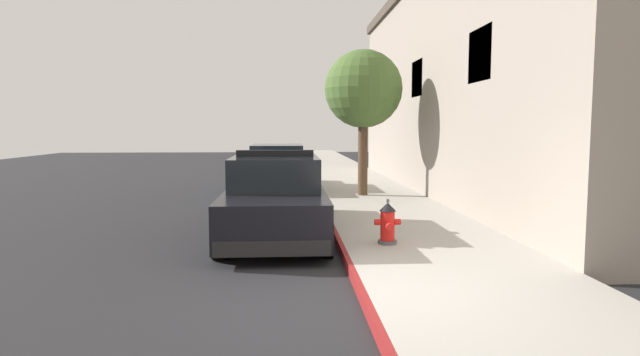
% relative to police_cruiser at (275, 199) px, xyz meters
% --- Properties ---
extents(ground_plane, '(31.20, 60.00, 0.20)m').
position_rel_police_cruiser_xyz_m(ground_plane, '(-3.31, 5.84, -0.84)').
color(ground_plane, '#232326').
extents(sidewalk_pavement, '(3.02, 60.00, 0.16)m').
position_rel_police_cruiser_xyz_m(sidewalk_pavement, '(2.69, 5.84, -0.67)').
color(sidewalk_pavement, '#ADA89E').
rests_on(sidewalk_pavement, ground).
extents(curb_painted_edge, '(0.08, 60.00, 0.16)m').
position_rel_police_cruiser_xyz_m(curb_painted_edge, '(1.14, 5.84, -0.67)').
color(curb_painted_edge, maroon).
rests_on(curb_painted_edge, ground).
extents(storefront_building, '(6.81, 19.08, 6.92)m').
position_rel_police_cruiser_xyz_m(storefront_building, '(7.49, 5.95, 2.73)').
color(storefront_building, gray).
rests_on(storefront_building, ground).
extents(police_cruiser, '(1.94, 4.84, 1.68)m').
position_rel_police_cruiser_xyz_m(police_cruiser, '(0.00, 0.00, 0.00)').
color(police_cruiser, black).
rests_on(police_cruiser, ground).
extents(parked_car_silver_ahead, '(1.94, 4.84, 1.56)m').
position_rel_police_cruiser_xyz_m(parked_car_silver_ahead, '(-0.09, 7.14, -0.00)').
color(parked_car_silver_ahead, navy).
rests_on(parked_car_silver_ahead, ground).
extents(fire_hydrant, '(0.44, 0.40, 0.76)m').
position_rel_police_cruiser_xyz_m(fire_hydrant, '(1.92, -1.48, -0.24)').
color(fire_hydrant, '#4C4C51').
rests_on(fire_hydrant, sidewalk_pavement).
extents(street_tree, '(2.23, 2.23, 4.18)m').
position_rel_police_cruiser_xyz_m(street_tree, '(2.42, 5.00, 2.45)').
color(street_tree, brown).
rests_on(street_tree, sidewalk_pavement).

